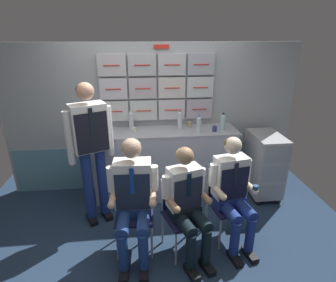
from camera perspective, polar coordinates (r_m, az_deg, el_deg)
ground at (r=3.35m, az=-1.42°, el=-21.06°), size 4.80×4.80×0.04m
galley_bulkhead at (r=4.01m, az=-3.07°, el=4.76°), size 4.20×0.14×2.15m
galley_counter at (r=3.97m, az=-0.59°, el=-4.58°), size 2.02×0.53×1.00m
service_trolley at (r=4.18m, az=19.43°, el=-4.45°), size 0.40×0.65×0.94m
folding_chair_left at (r=3.09m, az=-6.97°, el=-12.81°), size 0.42×0.42×0.84m
crew_member_left at (r=2.85m, az=-7.35°, el=-11.09°), size 0.52×0.65×1.30m
folding_chair_center at (r=3.05m, az=2.60°, el=-13.25°), size 0.50×0.50×0.84m
crew_member_center at (r=2.84m, az=4.13°, el=-12.39°), size 0.51×0.65×1.22m
folding_chair_right at (r=3.28m, az=11.81°, el=-10.91°), size 0.47×0.47×0.84m
crew_member_right at (r=3.08m, az=13.49°, el=-9.65°), size 0.51×0.65×1.25m
crew_member_standing at (r=3.31m, az=-15.87°, el=-0.21°), size 0.51×0.38×1.76m
water_bottle_clear at (r=3.78m, az=2.52°, el=4.36°), size 0.07×0.07×0.29m
sparkling_bottle_green at (r=3.84m, az=11.42°, el=3.90°), size 0.07×0.07×0.25m
water_bottle_tall at (r=3.86m, az=-7.73°, el=4.37°), size 0.07×0.07×0.26m
water_bottle_blue_cap at (r=3.69m, az=6.47°, el=3.46°), size 0.06×0.06×0.24m
coffee_cup_white at (r=3.76m, az=-7.09°, el=2.43°), size 0.06×0.06×0.06m
paper_cup_blue at (r=3.93m, az=4.52°, el=3.53°), size 0.06×0.06×0.08m
paper_cup_tan at (r=3.79m, az=9.72°, el=2.59°), size 0.06×0.06×0.07m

